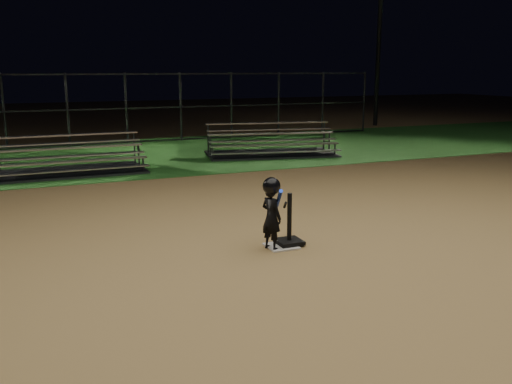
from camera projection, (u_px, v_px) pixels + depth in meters
name	position (u px, v px, depth m)	size (l,w,h in m)	color
ground	(281.00, 247.00, 8.48)	(80.00, 80.00, 0.00)	#9C7A46
grass_strip	(145.00, 155.00, 17.48)	(60.00, 8.00, 0.01)	#1E521A
home_plate	(281.00, 246.00, 8.47)	(0.45, 0.45, 0.02)	beige
batting_tee	(289.00, 234.00, 8.53)	(0.38, 0.38, 0.79)	black
child_batter	(272.00, 211.00, 8.25)	(0.43, 0.60, 1.10)	black
bleacher_left	(67.00, 166.00, 14.32)	(3.92, 1.96, 0.95)	#B5B6BA
bleacher_right	(271.00, 149.00, 17.36)	(4.26, 2.67, 0.97)	#A2A1A6
backstop_fence	(126.00, 108.00, 19.91)	(20.08, 0.08, 2.50)	#38383D
light_pole_right	(381.00, 17.00, 25.38)	(0.90, 0.53, 8.30)	#2D2D30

